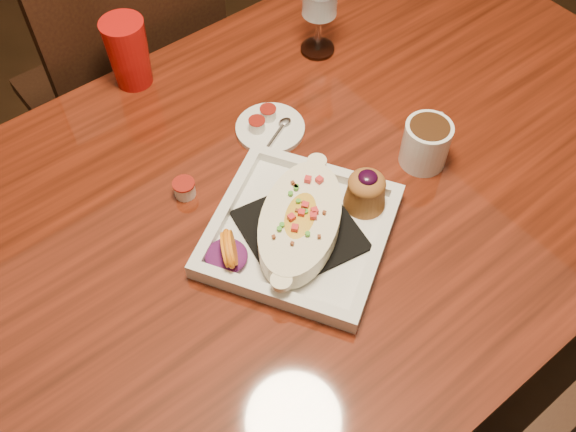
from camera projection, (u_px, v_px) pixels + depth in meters
floor at (294, 369)px, 1.67m from camera, size 7.00×7.00×0.00m
table at (297, 224)px, 1.14m from camera, size 1.50×0.90×0.75m
chair_far at (133, 93)px, 1.55m from camera, size 0.42×0.42×0.93m
plate at (306, 223)px, 0.99m from camera, size 0.36×0.36×0.08m
coffee_mug at (427, 141)px, 1.07m from camera, size 0.11×0.08×0.08m
saucer at (269, 127)px, 1.14m from camera, size 0.12×0.12×0.08m
creamer_loose at (184, 188)px, 1.05m from camera, size 0.04×0.04×0.03m
red_tumbler at (128, 53)px, 1.17m from camera, size 0.08×0.08×0.13m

